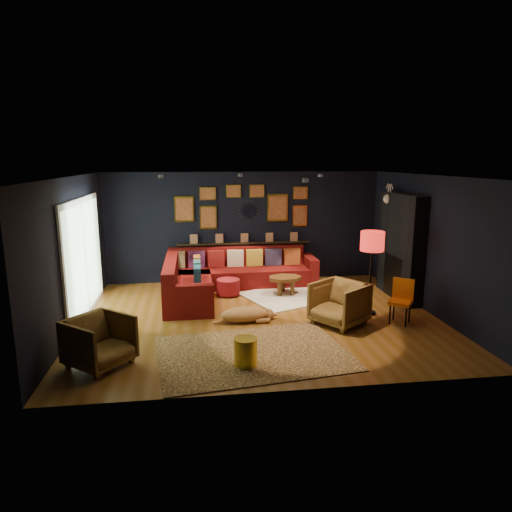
{
  "coord_description": "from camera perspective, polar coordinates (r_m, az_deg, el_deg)",
  "views": [
    {
      "loc": [
        -1.17,
        -7.97,
        2.89
      ],
      "look_at": [
        -0.05,
        0.3,
        1.11
      ],
      "focal_mm": 32.0,
      "sensor_mm": 36.0,
      "label": 1
    }
  ],
  "objects": [
    {
      "name": "sliding_door",
      "position": [
        8.99,
        -20.72,
        -0.24
      ],
      "size": [
        0.06,
        2.8,
        2.2
      ],
      "color": "white",
      "rests_on": "ground"
    },
    {
      "name": "shag_rug",
      "position": [
        9.93,
        5.09,
        -4.86
      ],
      "size": [
        2.55,
        2.24,
        0.03
      ],
      "primitive_type": "cube",
      "rotation": [
        0.0,
        0.0,
        0.4
      ],
      "color": "silver",
      "rests_on": "ground"
    },
    {
      "name": "pouf",
      "position": [
        9.87,
        -3.49,
        -3.85
      ],
      "size": [
        0.5,
        0.5,
        0.33
      ],
      "primitive_type": "cylinder",
      "color": "maroon",
      "rests_on": "shag_rug"
    },
    {
      "name": "sunburst_mirror",
      "position": [
        10.83,
        -0.96,
        5.73
      ],
      "size": [
        0.47,
        0.16,
        0.47
      ],
      "color": "silver",
      "rests_on": "room_walls"
    },
    {
      "name": "ceiling_spots",
      "position": [
        8.85,
        -0.14,
        9.89
      ],
      "size": [
        3.3,
        2.5,
        0.06
      ],
      "color": "black",
      "rests_on": "room_walls"
    },
    {
      "name": "room_walls",
      "position": [
        8.16,
        0.6,
        2.88
      ],
      "size": [
        6.5,
        6.5,
        6.5
      ],
      "color": "black",
      "rests_on": "ground"
    },
    {
      "name": "deer_head",
      "position": [
        10.35,
        17.03,
        6.86
      ],
      "size": [
        0.5,
        0.28,
        0.45
      ],
      "color": "white",
      "rests_on": "fireplace"
    },
    {
      "name": "leopard_rug",
      "position": [
        7.07,
        -0.39,
        -12.04
      ],
      "size": [
        3.06,
        2.36,
        0.02
      ],
      "primitive_type": "cube",
      "rotation": [
        0.0,
        0.0,
        0.13
      ],
      "color": "tan",
      "rests_on": "ground"
    },
    {
      "name": "armchair_left",
      "position": [
        6.9,
        -19.01,
        -9.82
      ],
      "size": [
        1.06,
        1.06,
        0.8
      ],
      "primitive_type": "imported",
      "rotation": [
        0.0,
        0.0,
        0.87
      ],
      "color": "#B78237",
      "rests_on": "ground"
    },
    {
      "name": "armchair_right",
      "position": [
        8.23,
        10.37,
        -5.61
      ],
      "size": [
        1.11,
        1.12,
        0.85
      ],
      "primitive_type": "imported",
      "rotation": [
        0.0,
        0.0,
        -0.94
      ],
      "color": "#B78237",
      "rests_on": "ground"
    },
    {
      "name": "sectional",
      "position": [
        10.13,
        -4.34,
        -2.69
      ],
      "size": [
        3.41,
        2.69,
        0.86
      ],
      "color": "maroon",
      "rests_on": "ground"
    },
    {
      "name": "orange_chair",
      "position": [
        8.6,
        17.75,
        -4.95
      ],
      "size": [
        0.52,
        0.52,
        0.8
      ],
      "rotation": [
        0.0,
        0.0,
        -0.66
      ],
      "color": "black",
      "rests_on": "ground"
    },
    {
      "name": "floor_lamp",
      "position": [
        8.7,
        14.32,
        1.35
      ],
      "size": [
        0.44,
        0.44,
        1.59
      ],
      "color": "black",
      "rests_on": "ground"
    },
    {
      "name": "gallery_wall",
      "position": [
        10.8,
        -1.56,
        6.28
      ],
      "size": [
        3.15,
        0.04,
        1.02
      ],
      "color": "gold",
      "rests_on": "room_walls"
    },
    {
      "name": "floor",
      "position": [
        8.56,
        0.58,
        -7.71
      ],
      "size": [
        6.5,
        6.5,
        0.0
      ],
      "primitive_type": "plane",
      "color": "brown",
      "rests_on": "ground"
    },
    {
      "name": "ledge",
      "position": [
        10.89,
        -1.44,
        1.61
      ],
      "size": [
        3.2,
        0.12,
        0.04
      ],
      "primitive_type": "cube",
      "color": "black",
      "rests_on": "room_walls"
    },
    {
      "name": "dog",
      "position": [
        8.27,
        -1.45,
        -6.94
      ],
      "size": [
        1.22,
        0.65,
        0.37
      ],
      "primitive_type": null,
      "rotation": [
        0.0,
        0.0,
        0.06
      ],
      "color": "tan",
      "rests_on": "leopard_rug"
    },
    {
      "name": "gold_stool",
      "position": [
        6.61,
        -1.29,
        -11.91
      ],
      "size": [
        0.33,
        0.33,
        0.42
      ],
      "primitive_type": "cylinder",
      "color": "gold",
      "rests_on": "ground"
    },
    {
      "name": "fireplace",
      "position": [
        10.02,
        17.61,
        0.71
      ],
      "size": [
        0.31,
        1.6,
        2.2
      ],
      "color": "black",
      "rests_on": "ground"
    },
    {
      "name": "coffee_table",
      "position": [
        9.89,
        3.62,
        -3.0
      ],
      "size": [
        0.81,
        0.65,
        0.37
      ],
      "rotation": [
        0.0,
        0.0,
        0.12
      ],
      "color": "brown",
      "rests_on": "shag_rug"
    }
  ]
}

